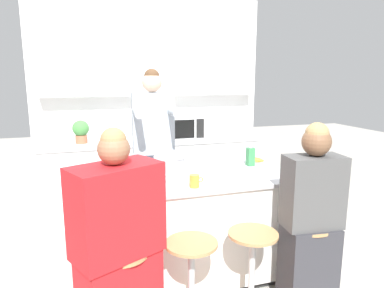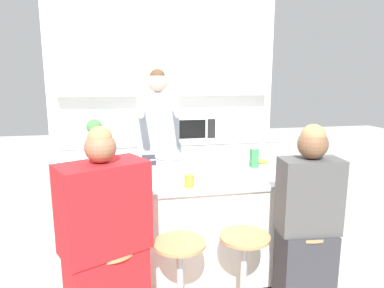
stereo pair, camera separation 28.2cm
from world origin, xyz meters
The scene contains 18 objects.
ground_plane centered at (0.00, 0.00, 0.00)m, with size 16.00×16.00×0.00m, color #B2ADA3.
wall_back centered at (0.00, 1.86, 1.54)m, with size 2.96×0.22×2.70m.
back_counter centered at (0.00, 1.55, 0.46)m, with size 2.75×0.65×0.92m.
kitchen_island centered at (0.00, 0.00, 0.45)m, with size 1.65×0.80×0.89m.
bar_stool_center_left centered at (-0.22, -0.63, 0.33)m, with size 0.38×0.38×0.64m.
bar_stool_center_right centered at (0.22, -0.62, 0.33)m, with size 0.38×0.38×0.64m.
bar_stool_rightmost centered at (0.66, -0.61, 0.33)m, with size 0.38×0.38×0.64m.
person_cooking centered at (-0.22, 0.63, 0.88)m, with size 0.42×0.57×1.76m.
person_wrapped_blanket centered at (-0.68, -0.64, 0.66)m, with size 0.58×0.48×1.40m.
person_seated_near centered at (0.66, -0.64, 0.63)m, with size 0.42×0.30×1.38m.
cooking_pot centered at (-0.16, 0.22, 0.95)m, with size 0.36×0.27×0.13m.
fruit_bowl centered at (0.16, -0.19, 0.92)m, with size 0.20×0.20×0.06m.
coffee_cup_near centered at (-0.09, -0.28, 0.93)m, with size 0.10×0.07×0.09m.
coffee_cup_far centered at (-0.32, -0.12, 0.93)m, with size 0.12×0.09×0.08m.
banana_bunch centered at (0.70, 0.27, 0.91)m, with size 0.15×0.11×0.05m.
juice_carton centered at (0.58, 0.17, 0.97)m, with size 0.06×0.06×0.18m.
microwave centered at (0.30, 1.51, 1.07)m, with size 0.53×0.38×0.29m.
potted_plant centered at (-0.90, 1.55, 1.07)m, with size 0.19×0.19×0.27m.
Camera 1 is at (-0.81, -2.57, 1.67)m, focal length 32.00 mm.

